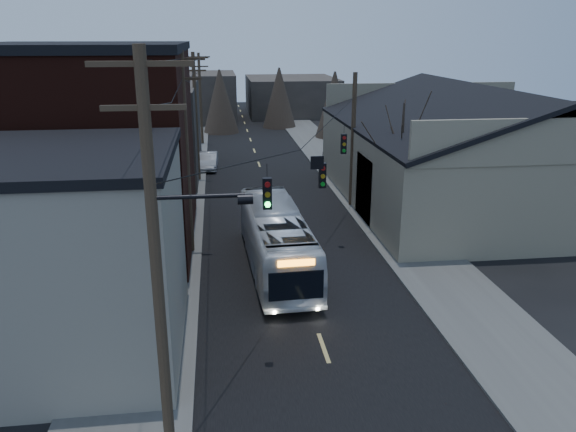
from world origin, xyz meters
TOP-DOWN VIEW (x-y plane):
  - road_surface at (0.00, 30.00)m, footprint 9.00×110.00m
  - sidewalk_left at (-6.50, 30.00)m, footprint 4.00×110.00m
  - sidewalk_right at (6.50, 30.00)m, footprint 4.00×110.00m
  - building_clapboard at (-9.00, 9.00)m, footprint 8.00×8.00m
  - building_brick at (-10.00, 20.00)m, footprint 10.00×12.00m
  - building_left_far at (-9.50, 36.00)m, footprint 9.00×14.00m
  - warehouse at (13.00, 25.00)m, footprint 16.16×20.60m
  - building_far_left at (-6.00, 65.00)m, footprint 10.00×12.00m
  - building_far_right at (7.00, 70.00)m, footprint 12.00×14.00m
  - bare_tree at (6.50, 20.00)m, footprint 0.40×0.40m
  - utility_lines at (-3.11, 24.14)m, footprint 11.24×45.28m
  - bus at (-0.91, 15.32)m, footprint 2.89×10.69m
  - parked_car at (-4.30, 36.82)m, footprint 1.64×4.20m

SIDE VIEW (x-z plane):
  - road_surface at x=0.00m, z-range 0.00..0.02m
  - sidewalk_left at x=-6.50m, z-range 0.00..0.12m
  - sidewalk_right at x=6.50m, z-range 0.00..0.12m
  - parked_car at x=-4.30m, z-range 0.00..1.36m
  - bus at x=-0.91m, z-range 0.00..2.95m
  - building_far_right at x=7.00m, z-range 0.00..5.00m
  - warehouse at x=13.00m, z-range -1.17..6.56m
  - building_far_left at x=-6.00m, z-range 0.00..6.00m
  - building_clapboard at x=-9.00m, z-range 0.00..7.00m
  - building_left_far at x=-9.50m, z-range 0.00..7.00m
  - bare_tree at x=6.50m, z-range 0.00..7.20m
  - utility_lines at x=-3.11m, z-range -0.30..10.20m
  - building_brick at x=-10.00m, z-range 0.00..10.00m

